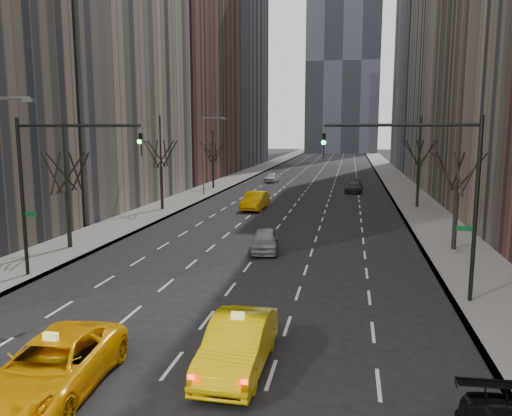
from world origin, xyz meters
The scene contains 19 objects.
sidewalk_left centered at (-12.25, 70.00, 0.07)m, with size 4.50×320.00×0.15m, color slate.
sidewalk_right centered at (12.25, 70.00, 0.07)m, with size 4.50×320.00×0.15m, color slate.
bld_left_far centered at (-21.50, 66.00, 22.00)m, with size 14.00×28.00×44.00m, color brown.
bld_left_deep centered at (-21.50, 96.00, 30.00)m, with size 14.00×30.00×60.00m, color slate.
bld_right_deep centered at (21.50, 95.00, 29.00)m, with size 14.00×30.00×58.00m, color slate.
tree_lw_b centered at (-12.00, 18.00, 3.72)m, with size 3.36×3.50×7.82m.
tree_lw_c centered at (-12.00, 34.00, 4.04)m, with size 3.36×3.50×8.74m.
tree_lw_d centered at (-12.00, 52.00, 3.56)m, with size 3.36×3.50×7.36m.
tree_rw_b centered at (12.00, 22.00, 3.72)m, with size 3.36×3.50×7.82m.
tree_rw_c centered at (12.00, 40.00, 4.04)m, with size 3.36×3.50×8.74m.
traffic_mast_left centered at (-9.11, 12.00, 5.49)m, with size 6.69×0.39×8.00m.
traffic_mast_right centered at (9.11, 12.00, 5.49)m, with size 6.69×0.39×8.00m.
streetlight_far centered at (-10.84, 45.00, 5.62)m, with size 2.83×0.22×9.00m.
taxi_suv centered at (-2.78, 1.80, 0.79)m, with size 2.64×5.72×1.59m, color #FFB005.
taxi_sedan centered at (2.15, 4.20, 0.83)m, with size 1.76×5.06×1.67m, color yellow.
silver_sedan_ahead centered at (0.33, 19.79, 0.70)m, with size 1.66×4.13×1.41m, color #93959A.
far_taxi centered at (-3.42, 36.27, 0.85)m, with size 1.80×5.15×1.70m, color #FFB305.
far_suv_grey centered at (5.98, 51.89, 0.73)m, with size 2.05×5.03×1.46m, color #2E2D32.
far_car_white centered at (-5.87, 61.95, 0.69)m, with size 1.63×4.06×1.38m, color silver.
Camera 1 is at (5.49, -10.36, 7.51)m, focal length 35.00 mm.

